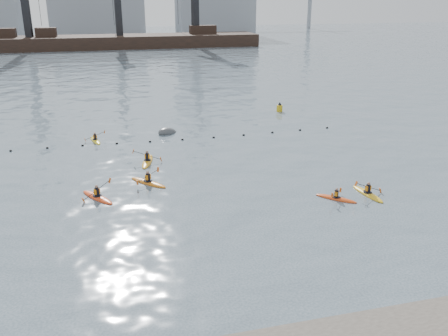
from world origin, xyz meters
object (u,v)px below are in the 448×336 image
at_px(mooring_buoy, 168,133).
at_px(nav_buoy, 280,108).
at_px(kayaker_2, 148,182).
at_px(kayaker_5, 95,140).
at_px(kayaker_4, 336,198).
at_px(kayaker_0, 97,197).
at_px(kayaker_3, 147,161).
at_px(kayaker_1, 368,193).

bearing_deg(mooring_buoy, nav_buoy, 23.13).
xyz_separation_m(kayaker_2, kayaker_5, (-3.63, 11.89, -0.01)).
bearing_deg(kayaker_2, mooring_buoy, 35.96).
bearing_deg(kayaker_4, kayaker_0, -60.14).
bearing_deg(kayaker_4, kayaker_2, -71.89).
bearing_deg(kayaker_2, nav_buoy, 7.70).
relative_size(kayaker_3, mooring_buoy, 1.62).
distance_m(kayaker_4, kayaker_5, 23.57).
bearing_deg(kayaker_0, kayaker_3, 25.45).
bearing_deg(kayaker_5, kayaker_3, -74.14).
bearing_deg(kayaker_1, kayaker_4, 177.61).
bearing_deg(mooring_buoy, kayaker_2, -104.17).
height_order(kayaker_4, nav_buoy, nav_buoy).
bearing_deg(kayaker_3, kayaker_0, -106.97).
relative_size(kayaker_2, mooring_buoy, 1.38).
height_order(kayaker_2, kayaker_4, kayaker_2).
bearing_deg(kayaker_2, kayaker_3, 44.83).
height_order(kayaker_1, kayaker_2, kayaker_1).
relative_size(kayaker_4, kayaker_5, 0.81).
relative_size(kayaker_0, mooring_buoy, 1.45).
height_order(kayaker_3, kayaker_5, kayaker_3).
bearing_deg(kayaker_3, mooring_buoy, 85.83).
bearing_deg(kayaker_2, kayaker_1, -62.21).
distance_m(kayaker_3, nav_buoy, 22.03).
bearing_deg(kayaker_2, kayaker_4, -66.89).
distance_m(kayaker_2, mooring_buoy, 13.30).
distance_m(kayaker_4, mooring_buoy, 20.70).
distance_m(kayaker_3, kayaker_4, 15.53).
xyz_separation_m(kayaker_3, kayaker_4, (11.31, -10.64, -0.02)).
bearing_deg(kayaker_1, kayaker_2, 151.45).
relative_size(kayaker_0, nav_buoy, 2.51).
height_order(kayaker_1, nav_buoy, same).
relative_size(kayaker_2, kayaker_3, 0.86).
bearing_deg(nav_buoy, kayaker_0, -135.18).
distance_m(kayaker_4, nav_buoy, 25.46).
xyz_separation_m(kayaker_0, nav_buoy, (20.81, 20.68, 0.28)).
bearing_deg(kayaker_5, nav_buoy, 5.07).
bearing_deg(kayaker_1, kayaker_0, 161.03).
height_order(kayaker_3, nav_buoy, kayaker_3).
xyz_separation_m(mooring_buoy, nav_buoy, (14.00, 5.98, 0.38)).
height_order(kayaker_2, kayaker_5, kayaker_2).
relative_size(kayaker_0, kayaker_4, 1.31).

